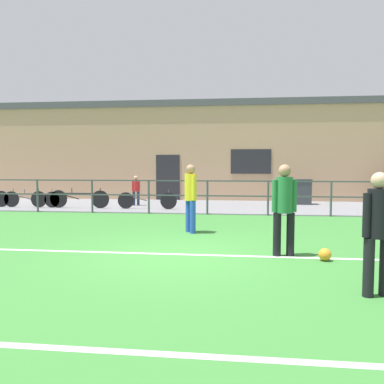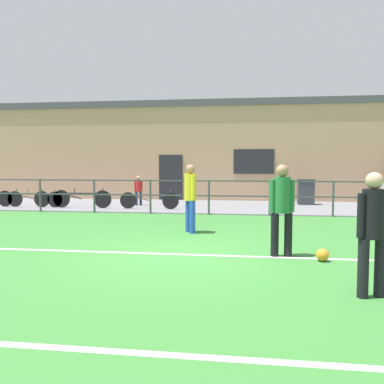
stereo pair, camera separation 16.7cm
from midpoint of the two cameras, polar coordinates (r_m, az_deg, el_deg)
name	(u,v)px [view 2 (the right image)]	position (r m, az deg, el deg)	size (l,w,h in m)	color
ground	(178,256)	(7.63, -1.30, -9.06)	(60.00, 44.00, 0.04)	#387A33
field_line_touchline	(179,254)	(7.68, -1.24, -8.81)	(36.00, 0.11, 0.00)	white
field_line_hash	(106,351)	(4.02, -10.78, -21.24)	(36.00, 0.11, 0.00)	white
pavement_strip	(215,206)	(15.97, 3.55, -2.04)	(48.00, 5.00, 0.02)	slate
perimeter_fence	(209,192)	(13.43, 2.76, -0.04)	(36.07, 0.07, 1.15)	#474C51
clubhouse_facade	(221,151)	(19.58, 4.39, 5.84)	(28.00, 2.56, 4.61)	tan
player_goalkeeper	(373,227)	(5.65, 25.03, -4.48)	(0.42, 0.28, 1.61)	black
player_striker	(282,204)	(7.58, 13.24, -1.72)	(0.46, 0.30, 1.70)	black
player_winger	(190,194)	(9.91, 0.25, -0.30)	(0.30, 0.41, 1.69)	blue
soccer_ball_spare	(323,255)	(7.51, 18.62, -8.46)	(0.22, 0.22, 0.22)	orange
spectator_child	(138,189)	(16.30, -7.31, 0.48)	(0.32, 0.21, 1.19)	#232D4C
bicycle_parked_0	(82,199)	(15.84, -15.06, -0.91)	(2.33, 0.04, 0.77)	black
bicycle_parked_1	(35,199)	(16.68, -21.12, -0.90)	(2.26, 0.04, 0.71)	black
bicycle_parked_2	(149,200)	(15.02, -5.80, -1.17)	(2.23, 0.04, 0.72)	black
bicycle_parked_3	(23,198)	(16.92, -22.54, -0.85)	(2.16, 0.04, 0.73)	black
trash_bin_0	(306,192)	(17.20, 16.09, 0.03)	(0.67, 0.57, 1.04)	#33383D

